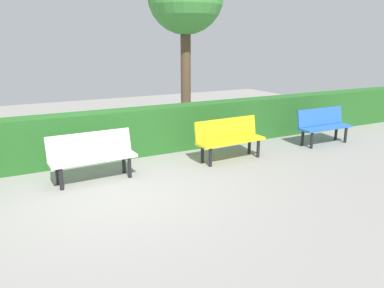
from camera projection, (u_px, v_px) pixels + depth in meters
ground_plane at (113, 192)px, 6.38m from camera, size 21.23×21.23×0.00m
bench_blue at (323, 124)px, 9.31m from camera, size 1.43×0.46×0.86m
bench_yellow at (229, 137)px, 8.05m from camera, size 1.56×0.53×0.86m
bench_white at (92, 154)px, 6.83m from camera, size 1.54×0.52×0.86m
hedge_row at (141, 131)px, 8.44m from camera, size 17.23×0.55×1.02m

